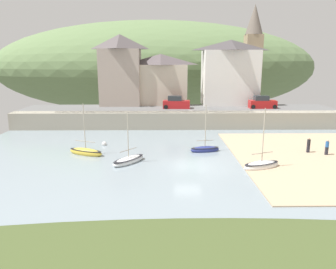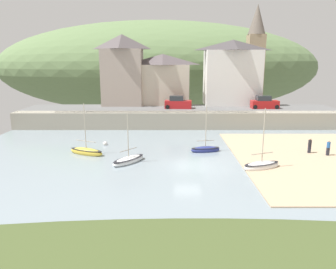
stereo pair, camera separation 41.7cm
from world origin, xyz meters
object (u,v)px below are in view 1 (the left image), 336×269
(sailboat_far_left, at_px, (86,152))
(sailboat_nearest_shore, at_px, (205,149))
(person_on_slipway, at_px, (327,146))
(person_near_water, at_px, (309,144))
(fishing_boat_green, at_px, (261,165))
(motorboat_with_cabin, at_px, (129,160))
(parked_car_near_slipway, at_px, (176,103))
(parked_car_by_wall, at_px, (262,103))
(mooring_buoy, at_px, (104,144))
(waterfront_building_right, at_px, (230,72))
(church_with_spire, at_px, (253,53))
(waterfront_building_left, at_px, (121,70))
(waterfront_building_centre, at_px, (161,79))

(sailboat_far_left, bearing_deg, sailboat_nearest_shore, 29.06)
(person_on_slipway, bearing_deg, person_near_water, 149.33)
(fishing_boat_green, relative_size, motorboat_with_cabin, 1.18)
(person_on_slipway, bearing_deg, parked_car_near_slipway, 129.96)
(parked_car_by_wall, bearing_deg, mooring_buoy, -149.66)
(waterfront_building_right, height_order, parked_car_near_slipway, waterfront_building_right)
(person_near_water, bearing_deg, person_on_slipway, -30.67)
(person_on_slipway, bearing_deg, waterfront_building_right, 104.69)
(church_with_spire, height_order, fishing_boat_green, church_with_spire)
(sailboat_far_left, bearing_deg, church_with_spire, 71.52)
(church_with_spire, relative_size, mooring_buoy, 30.87)
(sailboat_far_left, distance_m, mooring_buoy, 4.04)
(church_with_spire, height_order, motorboat_with_cabin, church_with_spire)
(church_with_spire, bearing_deg, waterfront_building_right, -139.58)
(motorboat_with_cabin, relative_size, mooring_buoy, 9.12)
(fishing_boat_green, distance_m, parked_car_near_slipway, 23.01)
(sailboat_nearest_shore, relative_size, parked_car_near_slipway, 1.25)
(person_near_water, bearing_deg, sailboat_nearest_shore, 175.66)
(waterfront_building_left, distance_m, sailboat_nearest_shore, 24.81)
(person_on_slipway, relative_size, person_near_water, 1.00)
(waterfront_building_left, height_order, mooring_buoy, waterfront_building_left)
(fishing_boat_green, relative_size, parked_car_by_wall, 1.40)
(waterfront_building_left, relative_size, motorboat_with_cabin, 2.31)
(sailboat_nearest_shore, relative_size, person_on_slipway, 3.24)
(parked_car_by_wall, bearing_deg, waterfront_building_right, 133.38)
(person_on_slipway, bearing_deg, motorboat_with_cabin, -174.00)
(waterfront_building_right, xyz_separation_m, parked_car_near_slipway, (-9.03, -4.50, -4.50))
(person_near_water, bearing_deg, waterfront_building_left, 136.28)
(waterfront_building_right, bearing_deg, parked_car_by_wall, -46.25)
(waterfront_building_left, bearing_deg, church_with_spire, 10.00)
(sailboat_far_left, xyz_separation_m, mooring_buoy, (1.23, 3.85, -0.14))
(parked_car_by_wall, xyz_separation_m, mooring_buoy, (-22.18, -13.18, -3.04))
(fishing_boat_green, distance_m, person_on_slipway, 8.89)
(fishing_boat_green, distance_m, parked_car_by_wall, 22.84)
(mooring_buoy, bearing_deg, parked_car_by_wall, 30.71)
(parked_car_near_slipway, bearing_deg, church_with_spire, 35.55)
(parked_car_near_slipway, bearing_deg, person_near_water, -47.81)
(sailboat_nearest_shore, relative_size, person_near_water, 3.24)
(sailboat_nearest_shore, relative_size, sailboat_far_left, 0.94)
(waterfront_building_left, height_order, parked_car_near_slipway, waterfront_building_left)
(person_near_water, bearing_deg, waterfront_building_centre, 126.38)
(motorboat_with_cabin, xyz_separation_m, person_on_slipway, (20.17, 2.12, 0.73))
(fishing_boat_green, height_order, motorboat_with_cabin, fishing_boat_green)
(sailboat_far_left, xyz_separation_m, parked_car_near_slipway, (10.07, 17.02, 2.90))
(waterfront_building_centre, xyz_separation_m, sailboat_far_left, (-7.70, -21.52, -6.30))
(motorboat_with_cabin, xyz_separation_m, mooring_buoy, (-3.53, 6.68, -0.10))
(church_with_spire, height_order, sailboat_nearest_shore, church_with_spire)
(waterfront_building_left, distance_m, mooring_buoy, 19.41)
(motorboat_with_cabin, height_order, person_on_slipway, motorboat_with_cabin)
(waterfront_building_right, xyz_separation_m, fishing_boat_green, (-2.08, -26.24, -7.39))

